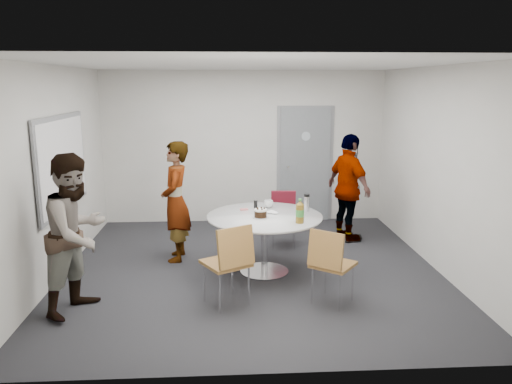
{
  "coord_description": "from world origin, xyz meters",
  "views": [
    {
      "loc": [
        -0.32,
        -6.38,
        2.47
      ],
      "look_at": [
        0.08,
        0.25,
        1.02
      ],
      "focal_mm": 35.0,
      "sensor_mm": 36.0,
      "label": 1
    }
  ],
  "objects": [
    {
      "name": "chair_near_right",
      "position": [
        0.82,
        -1.16,
        0.55
      ],
      "size": [
        0.61,
        0.62,
        0.89
      ],
      "rotation": [
        0.0,
        0.0,
        -0.66
      ],
      "color": "brown",
      "rests_on": "floor"
    },
    {
      "name": "person_left",
      "position": [
        -1.95,
        -1.11,
        0.88
      ],
      "size": [
        0.96,
        1.05,
        1.76
      ],
      "primitive_type": "imported",
      "rotation": [
        0.0,
        0.0,
        1.14
      ],
      "color": "white",
      "rests_on": "floor"
    },
    {
      "name": "ceiling",
      "position": [
        0.0,
        0.0,
        2.7
      ],
      "size": [
        5.0,
        5.0,
        0.0
      ],
      "primitive_type": "plane",
      "rotation": [
        3.14,
        0.0,
        0.0
      ],
      "color": "silver",
      "rests_on": "wall_back"
    },
    {
      "name": "wall_back",
      "position": [
        0.0,
        2.5,
        1.35
      ],
      "size": [
        5.0,
        0.0,
        5.0
      ],
      "primitive_type": "plane",
      "rotation": [
        1.57,
        0.0,
        0.0
      ],
      "color": "beige",
      "rests_on": "floor"
    },
    {
      "name": "door",
      "position": [
        1.1,
        2.48,
        1.03
      ],
      "size": [
        1.02,
        0.17,
        2.12
      ],
      "color": "slate",
      "rests_on": "wall_back"
    },
    {
      "name": "wall_front",
      "position": [
        0.0,
        -2.5,
        1.35
      ],
      "size": [
        5.0,
        0.0,
        5.0
      ],
      "primitive_type": "plane",
      "rotation": [
        -1.57,
        0.0,
        0.0
      ],
      "color": "beige",
      "rests_on": "floor"
    },
    {
      "name": "person_main",
      "position": [
        -1.04,
        0.48,
        0.85
      ],
      "size": [
        0.41,
        0.62,
        1.69
      ],
      "primitive_type": "imported",
      "rotation": [
        0.0,
        0.0,
        -1.57
      ],
      "color": "#A5C6EA",
      "rests_on": "floor"
    },
    {
      "name": "chair_far",
      "position": [
        0.55,
        1.04,
        0.51
      ],
      "size": [
        0.43,
        0.46,
        0.84
      ],
      "rotation": [
        0.0,
        0.0,
        3.07
      ],
      "color": "maroon",
      "rests_on": "floor"
    },
    {
      "name": "chair_near_left",
      "position": [
        -0.29,
        -1.15,
        0.59
      ],
      "size": [
        0.64,
        0.65,
        0.96
      ],
      "rotation": [
        0.0,
        0.0,
        0.52
      ],
      "color": "brown",
      "rests_on": "floor"
    },
    {
      "name": "wall_right",
      "position": [
        2.5,
        0.0,
        1.35
      ],
      "size": [
        0.0,
        5.0,
        5.0
      ],
      "primitive_type": "plane",
      "rotation": [
        1.57,
        0.0,
        -1.57
      ],
      "color": "beige",
      "rests_on": "floor"
    },
    {
      "name": "wall_left",
      "position": [
        -2.5,
        0.0,
        1.35
      ],
      "size": [
        0.0,
        5.0,
        5.0
      ],
      "primitive_type": "plane",
      "rotation": [
        1.57,
        0.0,
        1.57
      ],
      "color": "beige",
      "rests_on": "floor"
    },
    {
      "name": "person_right",
      "position": [
        1.6,
        1.19,
        0.86
      ],
      "size": [
        0.77,
        1.09,
        1.71
      ],
      "primitive_type": "imported",
      "rotation": [
        0.0,
        0.0,
        1.97
      ],
      "color": "black",
      "rests_on": "floor"
    },
    {
      "name": "table",
      "position": [
        0.19,
        -0.12,
        0.68
      ],
      "size": [
        1.51,
        1.51,
        1.09
      ],
      "color": "silver",
      "rests_on": "floor"
    },
    {
      "name": "whiteboard",
      "position": [
        -2.46,
        0.2,
        1.45
      ],
      "size": [
        0.04,
        1.9,
        1.25
      ],
      "color": "gray",
      "rests_on": "wall_left"
    },
    {
      "name": "floor",
      "position": [
        0.0,
        0.0,
        0.0
      ],
      "size": [
        5.0,
        5.0,
        0.0
      ],
      "primitive_type": "plane",
      "color": "#242428",
      "rests_on": "ground"
    }
  ]
}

